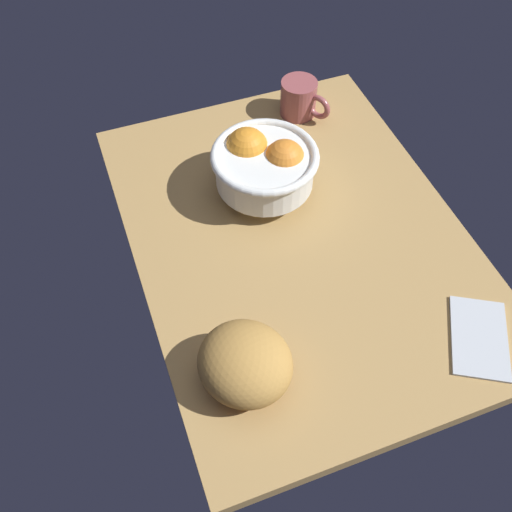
% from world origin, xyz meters
% --- Properties ---
extents(ground_plane, '(0.80, 0.59, 0.03)m').
position_xyz_m(ground_plane, '(0.00, 0.00, -0.01)').
color(ground_plane, '#A8834B').
extents(fruit_bowl, '(0.20, 0.20, 0.12)m').
position_xyz_m(fruit_bowl, '(0.13, 0.02, 0.07)').
color(fruit_bowl, white).
rests_on(fruit_bowl, ground).
extents(bread_loaf, '(0.20, 0.19, 0.09)m').
position_xyz_m(bread_loaf, '(-0.23, 0.18, 0.05)').
color(bread_loaf, '#B3843F').
rests_on(bread_loaf, ground).
extents(napkin_folded, '(0.17, 0.15, 0.01)m').
position_xyz_m(napkin_folded, '(-0.30, -0.19, 0.00)').
color(napkin_folded, silver).
rests_on(napkin_folded, ground).
extents(mug, '(0.11, 0.09, 0.08)m').
position_xyz_m(mug, '(0.31, -0.13, 0.04)').
color(mug, '#944A4C').
rests_on(mug, ground).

